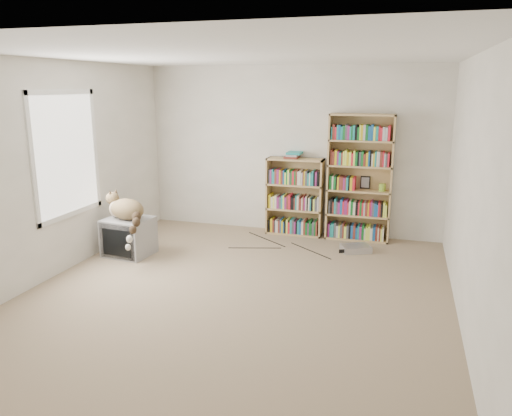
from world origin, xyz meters
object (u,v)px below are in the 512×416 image
(bookcase_tall, at_px, (360,181))
(bookcase_short, at_px, (295,200))
(cat, at_px, (127,213))
(crt_tv, at_px, (129,237))
(dvd_player, at_px, (356,248))

(bookcase_tall, relative_size, bookcase_short, 1.57)
(cat, bearing_deg, crt_tv, 133.26)
(cat, distance_m, bookcase_tall, 3.28)
(dvd_player, bearing_deg, bookcase_short, 123.95)
(bookcase_tall, distance_m, bookcase_short, 1.00)
(cat, height_order, bookcase_tall, bookcase_tall)
(bookcase_short, distance_m, dvd_player, 1.26)
(crt_tv, distance_m, cat, 0.37)
(bookcase_short, bearing_deg, cat, -137.34)
(dvd_player, bearing_deg, crt_tv, 174.56)
(crt_tv, height_order, dvd_player, crt_tv)
(crt_tv, relative_size, dvd_player, 1.64)
(crt_tv, xyz_separation_m, dvd_player, (2.89, 0.99, -0.21))
(bookcase_short, xyz_separation_m, dvd_player, (0.99, -0.61, -0.49))
(bookcase_short, height_order, dvd_player, bookcase_short)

